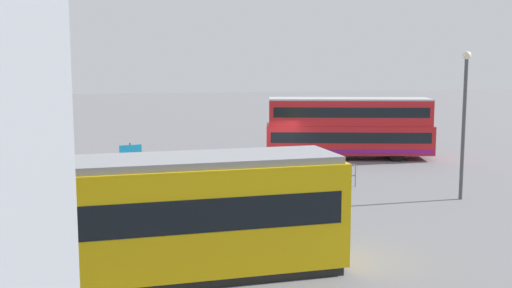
{
  "coord_description": "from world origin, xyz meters",
  "views": [
    {
      "loc": [
        8.3,
        33.94,
        6.03
      ],
      "look_at": [
        2.97,
        7.23,
        2.3
      ],
      "focal_mm": 43.17,
      "sensor_mm": 36.0,
      "label": 1
    }
  ],
  "objects_px": {
    "info_sign": "(131,158)",
    "tram_yellow": "(72,222)",
    "double_decker_bus": "(349,128)",
    "pedestrian_near_railing": "(219,172)",
    "street_lamp": "(464,113)"
  },
  "relations": [
    {
      "from": "info_sign",
      "to": "tram_yellow",
      "type": "bearing_deg",
      "value": 82.79
    },
    {
      "from": "double_decker_bus",
      "to": "tram_yellow",
      "type": "xyz_separation_m",
      "value": [
        14.63,
        19.14,
        -0.14
      ]
    },
    {
      "from": "tram_yellow",
      "to": "info_sign",
      "type": "height_order",
      "value": "tram_yellow"
    },
    {
      "from": "pedestrian_near_railing",
      "to": "info_sign",
      "type": "distance_m",
      "value": 4.15
    },
    {
      "from": "tram_yellow",
      "to": "double_decker_bus",
      "type": "bearing_deg",
      "value": -127.39
    },
    {
      "from": "info_sign",
      "to": "street_lamp",
      "type": "bearing_deg",
      "value": 162.54
    },
    {
      "from": "tram_yellow",
      "to": "pedestrian_near_railing",
      "type": "bearing_deg",
      "value": -116.89
    },
    {
      "from": "tram_yellow",
      "to": "street_lamp",
      "type": "bearing_deg",
      "value": -154.43
    },
    {
      "from": "tram_yellow",
      "to": "pedestrian_near_railing",
      "type": "relative_size",
      "value": 8.71
    },
    {
      "from": "tram_yellow",
      "to": "info_sign",
      "type": "relative_size",
      "value": 6.63
    },
    {
      "from": "double_decker_bus",
      "to": "info_sign",
      "type": "distance_m",
      "value": 14.99
    },
    {
      "from": "pedestrian_near_railing",
      "to": "info_sign",
      "type": "bearing_deg",
      "value": -16.6
    },
    {
      "from": "tram_yellow",
      "to": "pedestrian_near_railing",
      "type": "xyz_separation_m",
      "value": [
        -5.44,
        -10.73,
        -0.76
      ]
    },
    {
      "from": "double_decker_bus",
      "to": "tram_yellow",
      "type": "height_order",
      "value": "double_decker_bus"
    },
    {
      "from": "double_decker_bus",
      "to": "street_lamp",
      "type": "xyz_separation_m",
      "value": [
        -0.98,
        11.67,
        1.87
      ]
    }
  ]
}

